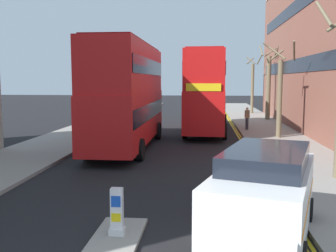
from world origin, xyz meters
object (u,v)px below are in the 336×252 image
at_px(pedestrian_far, 247,118).
at_px(double_decker_bus_oncoming, 207,90).
at_px(keep_left_bollard, 117,213).
at_px(taxi_minivan, 264,196).
at_px(double_decker_bus_away, 128,93).

bearing_deg(pedestrian_far, double_decker_bus_oncoming, -168.97).
xyz_separation_m(keep_left_bollard, pedestrian_far, (5.08, 19.58, 0.38)).
bearing_deg(pedestrian_far, keep_left_bollard, -104.54).
relative_size(keep_left_bollard, taxi_minivan, 0.22).
xyz_separation_m(double_decker_bus_oncoming, pedestrian_far, (2.89, 0.56, -2.04)).
distance_m(keep_left_bollard, double_decker_bus_oncoming, 19.29).
bearing_deg(double_decker_bus_away, taxi_minivan, -65.09).
bearing_deg(double_decker_bus_oncoming, taxi_minivan, -86.42).
relative_size(double_decker_bus_away, double_decker_bus_oncoming, 0.99).
distance_m(double_decker_bus_away, double_decker_bus_oncoming, 8.19).
bearing_deg(double_decker_bus_away, keep_left_bollard, -79.90).
relative_size(keep_left_bollard, double_decker_bus_away, 0.10).
distance_m(taxi_minivan, pedestrian_far, 19.47).
bearing_deg(taxi_minivan, pedestrian_far, 84.96).
distance_m(keep_left_bollard, double_decker_bus_away, 12.49).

